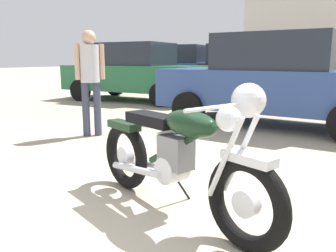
# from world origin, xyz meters

# --- Properties ---
(ground_plane) EXTENTS (80.00, 80.00, 0.00)m
(ground_plane) POSITION_xyz_m (0.00, 0.00, 0.00)
(ground_plane) COLOR tan
(vintage_motorcycle) EXTENTS (1.98, 0.90, 1.07)m
(vintage_motorcycle) POSITION_xyz_m (-0.03, 0.27, 0.49)
(vintage_motorcycle) COLOR black
(vintage_motorcycle) RESTS_ON ground_plane
(bystander) EXTENTS (0.35, 0.35, 1.66)m
(bystander) POSITION_xyz_m (-2.60, 2.13, 1.02)
(bystander) COLOR #383D51
(bystander) RESTS_ON ground_plane
(white_estate_far) EXTENTS (4.93, 2.56, 1.74)m
(white_estate_far) POSITION_xyz_m (-1.72, 9.79, 0.94)
(white_estate_far) COLOR black
(white_estate_far) RESTS_ON ground_plane
(red_hatchback_near) EXTENTS (4.25, 2.03, 1.67)m
(red_hatchback_near) POSITION_xyz_m (-4.76, 6.43, 0.84)
(red_hatchback_near) COLOR black
(red_hatchback_near) RESTS_ON ground_plane
(dark_sedan_left) EXTENTS (3.93, 1.89, 1.78)m
(dark_sedan_left) POSITION_xyz_m (-3.24, 14.33, 0.92)
(dark_sedan_left) COLOR black
(dark_sedan_left) RESTS_ON ground_plane
(pale_sedan_back) EXTENTS (4.85, 2.33, 1.74)m
(pale_sedan_back) POSITION_xyz_m (-5.89, 10.27, 0.94)
(pale_sedan_back) COLOR black
(pale_sedan_back) RESTS_ON ground_plane
(blue_hatchback_right) EXTENTS (4.30, 2.12, 1.67)m
(blue_hatchback_right) POSITION_xyz_m (-0.26, 4.50, 0.84)
(blue_hatchback_right) COLOR black
(blue_hatchback_right) RESTS_ON ground_plane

